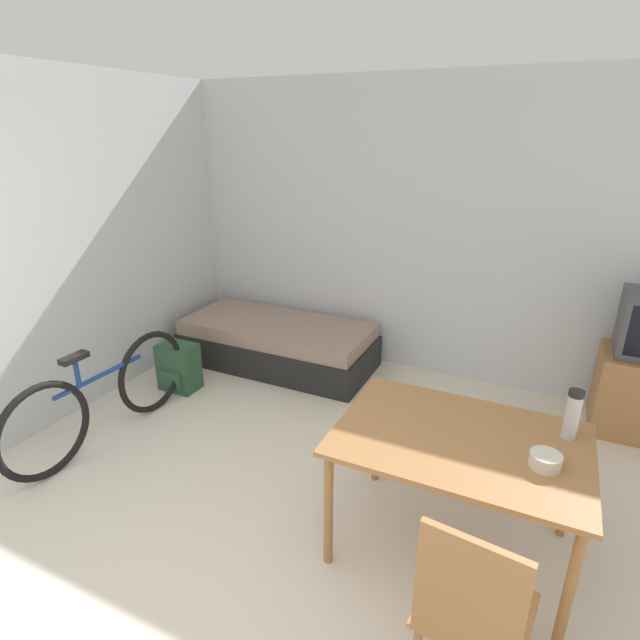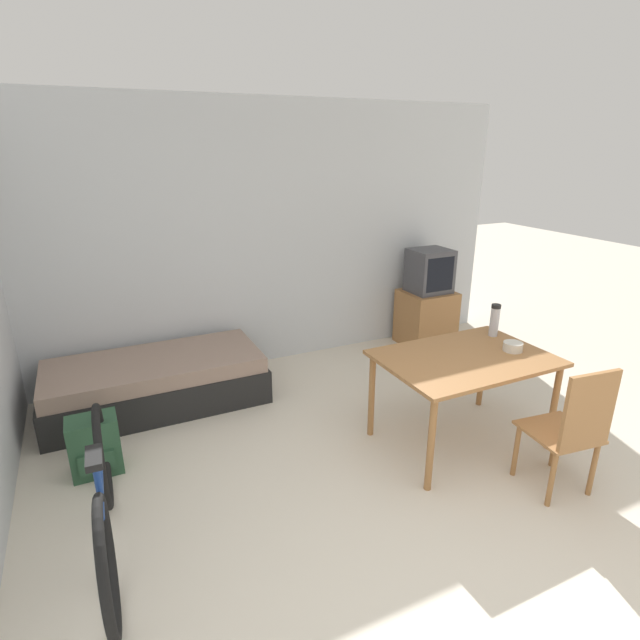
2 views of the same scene
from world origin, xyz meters
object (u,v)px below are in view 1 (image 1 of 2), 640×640
at_px(dining_table, 459,450).
at_px(mate_bowl, 545,460).
at_px(backpack, 179,367).
at_px(thermos_flask, 573,412).
at_px(daybed, 278,343).
at_px(wooden_chair, 471,611).
at_px(bicycle, 103,397).

bearing_deg(dining_table, mate_bowl, -10.02).
relative_size(mate_bowl, backpack, 0.34).
bearing_deg(thermos_flask, daybed, 151.25).
relative_size(dining_table, wooden_chair, 1.35).
height_order(wooden_chair, backpack, wooden_chair).
distance_m(dining_table, thermos_flask, 0.60).
bearing_deg(dining_table, thermos_flask, 25.61).
bearing_deg(bicycle, wooden_chair, -15.30).
bearing_deg(backpack, mate_bowl, -16.29).
xyz_separation_m(bicycle, thermos_flask, (3.10, 0.29, 0.53)).
relative_size(bicycle, thermos_flask, 6.09).
bearing_deg(wooden_chair, thermos_flask, 74.71).
height_order(mate_bowl, backpack, mate_bowl).
relative_size(wooden_chair, thermos_flask, 3.47).
distance_m(bicycle, backpack, 0.87).
xyz_separation_m(wooden_chair, mate_bowl, (0.19, 0.74, 0.25)).
xyz_separation_m(daybed, mate_bowl, (2.48, -1.73, 0.55)).
bearing_deg(dining_table, backpack, 162.77).
xyz_separation_m(daybed, backpack, (-0.55, -0.84, -0.01)).
distance_m(dining_table, bicycle, 2.62).
distance_m(wooden_chair, bicycle, 2.92).
height_order(daybed, backpack, daybed).
height_order(bicycle, mate_bowl, mate_bowl).
xyz_separation_m(thermos_flask, backpack, (-3.13, 0.57, -0.68)).
bearing_deg(daybed, thermos_flask, -28.75).
distance_m(daybed, backpack, 1.01).
relative_size(daybed, bicycle, 1.14).
relative_size(thermos_flask, mate_bowl, 1.85).
bearing_deg(daybed, dining_table, -38.60).
height_order(dining_table, wooden_chair, wooden_chair).
relative_size(dining_table, mate_bowl, 8.64).
xyz_separation_m(daybed, wooden_chair, (2.29, -2.47, 0.30)).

